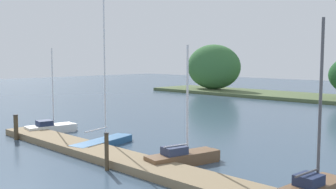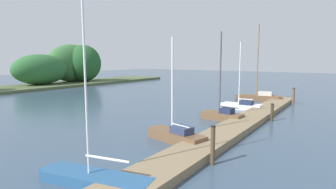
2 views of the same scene
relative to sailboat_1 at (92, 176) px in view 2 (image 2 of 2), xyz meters
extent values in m
cube|color=#847051|center=(8.25, -1.51, -0.10)|extent=(30.03, 1.80, 0.35)
ellipsoid|color=#386B38|center=(23.09, 32.34, 3.25)|extent=(8.93, 4.58, 6.25)
ellipsoid|color=#235628|center=(24.51, 30.94, 3.22)|extent=(6.00, 5.27, 6.19)
ellipsoid|color=#2D6633|center=(16.94, 31.31, 2.38)|extent=(8.65, 4.56, 4.51)
cube|color=#285684|center=(0.04, -0.18, -0.09)|extent=(1.85, 4.03, 0.36)
cube|color=#285684|center=(-0.34, 1.54, -0.11)|extent=(0.76, 1.07, 0.31)
cylinder|color=silver|center=(-0.02, 0.11, 3.83)|extent=(0.07, 0.07, 7.49)
cylinder|color=silver|center=(0.14, -0.61, 0.69)|extent=(0.44, 1.62, 0.08)
cube|color=brown|center=(5.47, 0.17, -0.01)|extent=(1.67, 3.50, 0.53)
cube|color=brown|center=(5.80, 1.65, -0.03)|extent=(0.70, 0.94, 0.45)
cube|color=#2D3856|center=(5.37, -0.24, 0.43)|extent=(0.92, 1.14, 0.34)
cylinder|color=silver|center=(5.52, 0.41, 2.61)|extent=(0.10, 0.10, 4.70)
cylinder|color=silver|center=(5.40, -0.13, 0.63)|extent=(0.33, 1.23, 0.06)
cube|color=brown|center=(11.35, 0.17, 0.00)|extent=(1.22, 2.91, 0.54)
cube|color=brown|center=(11.47, 1.43, -0.03)|extent=(0.59, 0.75, 0.46)
cube|color=#1E2847|center=(11.32, -0.18, 0.44)|extent=(0.79, 0.91, 0.35)
cylinder|color=#4C4C51|center=(11.37, 0.38, 2.98)|extent=(0.10, 0.10, 5.43)
cylinder|color=#4C4C51|center=(11.31, -0.26, 0.70)|extent=(0.21, 1.44, 0.07)
cube|color=white|center=(16.29, 0.51, -0.06)|extent=(1.58, 3.31, 0.43)
cube|color=white|center=(16.20, 1.96, -0.08)|extent=(0.81, 0.85, 0.36)
cube|color=#1E2847|center=(16.32, 0.11, 0.29)|extent=(1.09, 1.03, 0.28)
cylinder|color=silver|center=(16.28, 0.75, 2.73)|extent=(0.10, 0.10, 5.15)
cylinder|color=silver|center=(16.31, 0.20, 0.57)|extent=(0.16, 1.23, 0.08)
cube|color=brown|center=(21.73, 0.55, 0.01)|extent=(1.79, 4.29, 0.57)
cube|color=brown|center=(21.38, 2.39, -0.02)|extent=(0.75, 1.13, 0.48)
cube|color=beige|center=(21.83, 0.04, 0.48)|extent=(0.99, 1.37, 0.37)
cylinder|color=#7F6647|center=(21.67, 0.86, 3.81)|extent=(0.12, 0.12, 7.02)
cylinder|color=#4C3D28|center=(3.77, -2.64, 0.50)|extent=(0.17, 0.17, 1.54)
cylinder|color=black|center=(3.77, -2.64, 1.29)|extent=(0.20, 0.20, 0.04)
cylinder|color=#3D3323|center=(13.01, -2.70, 0.31)|extent=(0.20, 0.20, 1.15)
cylinder|color=black|center=(13.01, -2.70, 0.90)|extent=(0.23, 0.23, 0.04)
cylinder|color=brown|center=(21.28, -2.65, 0.47)|extent=(0.24, 0.24, 1.48)
cylinder|color=black|center=(21.28, -2.65, 1.23)|extent=(0.27, 0.27, 0.04)
camera|label=1|loc=(16.61, -12.14, 4.37)|focal=41.42mm
camera|label=2|loc=(-5.64, -6.92, 3.86)|focal=28.80mm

